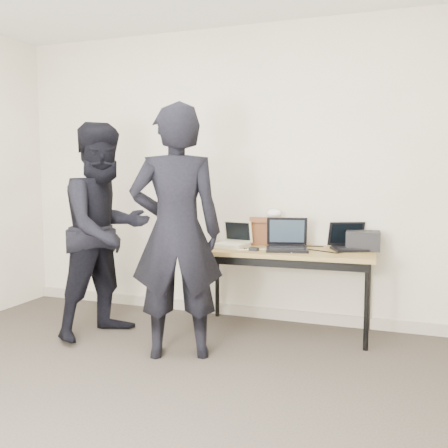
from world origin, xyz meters
The scene contains 13 objects.
room centered at (0.00, 0.00, 1.35)m, with size 4.60×4.60×2.80m.
desk centered at (0.54, 1.90, 0.66)m, with size 1.53×0.71×0.72m.
laptop_beige centered at (0.08, 1.90, 0.76)m, with size 0.32×0.31×0.22m.
laptop_center centered at (0.56, 1.89, 0.78)m, with size 0.41×0.40×0.27m.
laptop_right centered at (1.06, 2.08, 0.77)m, with size 0.41×0.40×0.23m.
leather_satchel centered at (0.36, 2.13, 0.85)m, with size 0.38×0.21×0.25m.
tissue centered at (0.39, 2.14, 1.00)m, with size 0.13×0.10×0.08m, color white.
equipment_box centered at (1.17, 2.10, 0.80)m, with size 0.28×0.23×0.16m, color black.
power_brick centered at (0.32, 1.74, 0.73)m, with size 0.07×0.05×0.03m, color black.
cables centered at (0.58, 1.90, 0.72)m, with size 1.16×0.43×0.01m.
person_typist centered at (-0.09, 1.09, 0.93)m, with size 0.68×0.45×1.86m, color black.
person_observer centered at (-0.85, 1.34, 0.89)m, with size 0.86×0.67×1.78m, color black.
baseboard centered at (0.00, 2.23, 0.05)m, with size 4.50×0.03×0.10m, color #B6AC97.
Camera 1 is at (1.47, -2.21, 1.38)m, focal length 40.00 mm.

